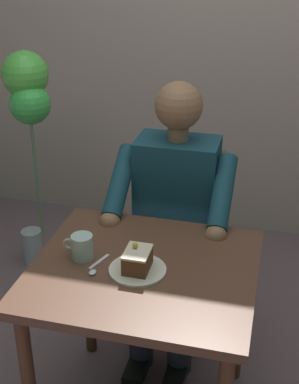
% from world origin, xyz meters
% --- Properties ---
extents(dining_table, '(0.81, 0.72, 0.73)m').
position_xyz_m(dining_table, '(0.00, 0.00, 0.62)').
color(dining_table, brown).
rests_on(dining_table, ground).
extents(chair, '(0.42, 0.42, 0.88)m').
position_xyz_m(chair, '(0.00, -0.68, 0.48)').
color(chair, brown).
rests_on(chair, ground).
extents(seated_person, '(0.53, 0.58, 1.26)m').
position_xyz_m(seated_person, '(0.00, -0.51, 0.65)').
color(seated_person, '#184354').
rests_on(seated_person, ground).
extents(dessert_plate, '(0.20, 0.20, 0.01)m').
position_xyz_m(dessert_plate, '(0.01, 0.03, 0.74)').
color(dessert_plate, silver).
rests_on(dessert_plate, dining_table).
extents(cake_slice, '(0.09, 0.12, 0.09)m').
position_xyz_m(cake_slice, '(0.01, 0.03, 0.78)').
color(cake_slice, brown).
rests_on(cake_slice, dessert_plate).
extents(coffee_cup, '(0.12, 0.08, 0.09)m').
position_xyz_m(coffee_cup, '(0.23, 0.00, 0.78)').
color(coffee_cup, '#ADCDBF').
rests_on(coffee_cup, dining_table).
extents(dessert_spoon, '(0.05, 0.14, 0.01)m').
position_xyz_m(dessert_spoon, '(0.16, 0.05, 0.74)').
color(dessert_spoon, silver).
rests_on(dessert_spoon, dining_table).
extents(balloon_display, '(0.26, 0.27, 1.27)m').
position_xyz_m(balloon_display, '(0.87, -0.92, 0.98)').
color(balloon_display, '#B2C1C6').
rests_on(balloon_display, ground).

